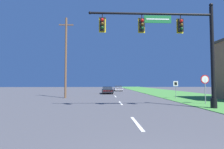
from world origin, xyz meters
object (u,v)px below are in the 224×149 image
(utility_pole_near, at_px, (66,56))
(signal_mast, at_px, (179,42))
(stop_sign, at_px, (205,83))
(route_sign_post, at_px, (176,86))
(car_ahead, at_px, (107,90))
(far_car, at_px, (118,88))

(utility_pole_near, bearing_deg, signal_mast, -42.74)
(stop_sign, height_order, utility_pole_near, utility_pole_near)
(signal_mast, distance_m, stop_sign, 5.15)
(stop_sign, distance_m, route_sign_post, 5.31)
(car_ahead, xyz_separation_m, far_car, (2.73, 10.51, 0.00))
(signal_mast, distance_m, utility_pole_near, 13.90)
(far_car, bearing_deg, car_ahead, -104.58)
(signal_mast, distance_m, far_car, 29.05)
(stop_sign, bearing_deg, utility_pole_near, 153.10)
(far_car, bearing_deg, stop_sign, -77.99)
(far_car, height_order, utility_pole_near, utility_pole_near)
(utility_pole_near, bearing_deg, route_sign_post, -6.95)
(signal_mast, bearing_deg, stop_sign, 37.04)
(route_sign_post, height_order, utility_pole_near, utility_pole_near)
(route_sign_post, bearing_deg, car_ahead, 127.31)
(signal_mast, xyz_separation_m, route_sign_post, (2.95, 7.83, -3.29))
(far_car, relative_size, stop_sign, 1.80)
(signal_mast, height_order, far_car, signal_mast)
(signal_mast, bearing_deg, far_car, 94.36)
(stop_sign, relative_size, utility_pole_near, 0.25)
(car_ahead, relative_size, stop_sign, 1.78)
(far_car, distance_m, stop_sign, 26.73)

